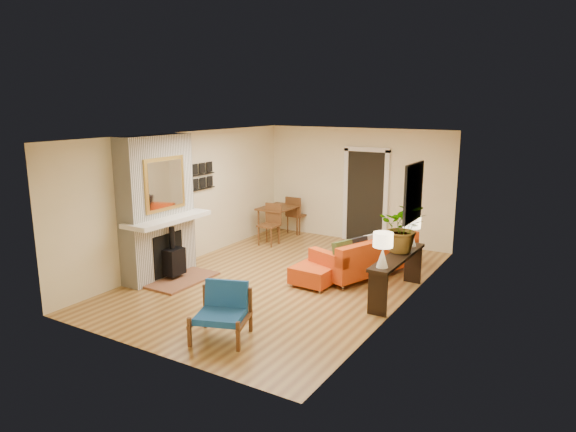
% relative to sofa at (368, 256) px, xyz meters
% --- Properties ---
extents(room_shell, '(6.50, 6.50, 6.50)m').
position_rel_sofa_xyz_m(room_shell, '(-0.61, 1.57, 0.88)').
color(room_shell, '#B38945').
rests_on(room_shell, ground).
extents(fireplace, '(1.09, 1.68, 2.60)m').
position_rel_sofa_xyz_m(fireplace, '(-3.22, -2.07, 0.88)').
color(fireplace, white).
rests_on(fireplace, ground).
extents(sofa, '(1.54, 2.23, 0.81)m').
position_rel_sofa_xyz_m(sofa, '(0.00, 0.00, 0.00)').
color(sofa, silver).
rests_on(sofa, ground).
extents(ottoman, '(0.72, 0.72, 0.35)m').
position_rel_sofa_xyz_m(ottoman, '(-0.60, -1.01, -0.16)').
color(ottoman, silver).
rests_on(ottoman, ground).
extents(blue_chair, '(0.91, 0.89, 0.75)m').
position_rel_sofa_xyz_m(blue_chair, '(-0.71, -3.43, 0.05)').
color(blue_chair, brown).
rests_on(blue_chair, ground).
extents(dining_table, '(0.71, 1.70, 0.92)m').
position_rel_sofa_xyz_m(dining_table, '(-2.80, 1.42, 0.25)').
color(dining_table, brown).
rests_on(dining_table, ground).
extents(console_table, '(0.34, 1.85, 0.72)m').
position_rel_sofa_xyz_m(console_table, '(0.85, -0.84, 0.22)').
color(console_table, black).
rests_on(console_table, ground).
extents(lamp_near, '(0.30, 0.30, 0.54)m').
position_rel_sofa_xyz_m(lamp_near, '(0.85, -1.55, 0.71)').
color(lamp_near, white).
rests_on(lamp_near, console_table).
extents(lamp_far, '(0.30, 0.30, 0.54)m').
position_rel_sofa_xyz_m(lamp_far, '(0.85, -0.17, 0.71)').
color(lamp_far, white).
rests_on(lamp_far, console_table).
extents(houseplant, '(0.90, 0.83, 0.84)m').
position_rel_sofa_xyz_m(houseplant, '(0.84, -0.60, 0.79)').
color(houseplant, '#1E5919').
rests_on(houseplant, console_table).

